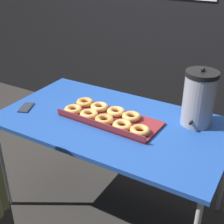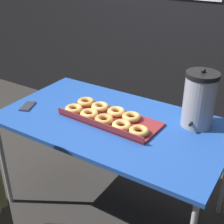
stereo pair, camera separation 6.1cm
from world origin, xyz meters
name	(u,v)px [view 1 (the left image)]	position (x,y,z in m)	size (l,w,h in m)	color
ground_plane	(113,206)	(0.00, 0.00, 0.00)	(12.00, 12.00, 0.00)	#2D2B28
back_wall	(187,10)	(0.00, 1.35, 1.25)	(6.00, 0.11, 2.49)	black
folding_table	(113,126)	(0.00, 0.00, 0.71)	(1.49, 0.84, 0.75)	#1E479E
donut_box	(107,117)	(-0.03, -0.01, 0.78)	(0.67, 0.31, 0.05)	maroon
coffee_urn	(199,98)	(0.48, 0.24, 0.93)	(0.20, 0.23, 0.38)	#939399
cell_phone	(26,107)	(-0.61, -0.16, 0.76)	(0.12, 0.16, 0.01)	#2D334C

